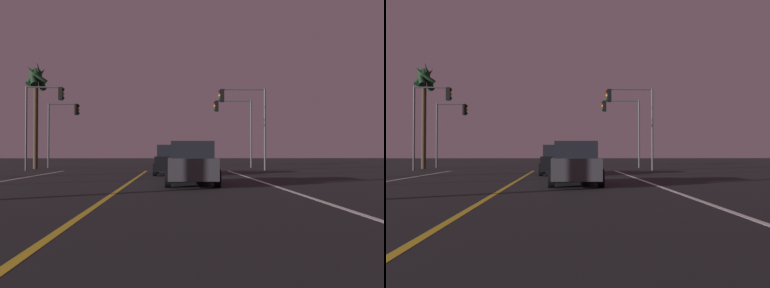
{
  "view_description": "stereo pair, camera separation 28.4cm",
  "coord_description": "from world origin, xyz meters",
  "views": [
    {
      "loc": [
        1.83,
        -0.09,
        1.26
      ],
      "look_at": [
        2.88,
        23.8,
        1.74
      ],
      "focal_mm": 40.85,
      "sensor_mm": 36.0,
      "label": 1
    },
    {
      "loc": [
        2.11,
        -0.09,
        1.26
      ],
      "look_at": [
        2.88,
        23.8,
        1.74
      ],
      "focal_mm": 40.85,
      "sensor_mm": 36.0,
      "label": 2
    }
  ],
  "objects": [
    {
      "name": "car_lead_same_lane",
      "position": [
        2.56,
        17.06,
        0.82
      ],
      "size": [
        2.02,
        4.3,
        1.7
      ],
      "rotation": [
        0.0,
        0.0,
        1.57
      ],
      "color": "black",
      "rests_on": "ground"
    },
    {
      "name": "street_lamp_right_near",
      "position": [
        7.46,
        11.29,
        5.24
      ],
      "size": [
        2.02,
        0.44,
        8.33
      ],
      "rotation": [
        0.0,
        0.0,
        3.14
      ],
      "color": "#4C4C51",
      "rests_on": "ground"
    },
    {
      "name": "lane_edge_right",
      "position": [
        5.69,
        12.17,
        0.0
      ],
      "size": [
        0.16,
        36.35,
        0.01
      ],
      "primitive_type": "cube",
      "color": "silver",
      "rests_on": "ground"
    },
    {
      "name": "palm_tree_left_far",
      "position": [
        -8.85,
        34.4,
        6.57
      ],
      "size": [
        1.97,
        1.99,
        8.39
      ],
      "color": "#473826",
      "rests_on": "ground"
    },
    {
      "name": "traffic_light_near_right",
      "position": [
        6.86,
        30.85,
        4.33
      ],
      "size": [
        3.41,
        0.36,
        5.85
      ],
      "rotation": [
        0.0,
        0.0,
        3.14
      ],
      "color": "#4C4C51",
      "rests_on": "ground"
    },
    {
      "name": "lane_center_divider",
      "position": [
        0.0,
        12.17,
        0.0
      ],
      "size": [
        0.16,
        36.35,
        0.01
      ],
      "primitive_type": "cube",
      "color": "gold",
      "rests_on": "ground"
    },
    {
      "name": "traffic_light_far_left",
      "position": [
        -7.22,
        36.35,
        3.95
      ],
      "size": [
        2.61,
        0.36,
        5.34
      ],
      "color": "#4C4C51",
      "rests_on": "ground"
    },
    {
      "name": "car_ahead_far",
      "position": [
        1.76,
        24.98,
        0.82
      ],
      "size": [
        2.02,
        4.3,
        1.7
      ],
      "rotation": [
        0.0,
        0.0,
        1.57
      ],
      "color": "black",
      "rests_on": "ground"
    },
    {
      "name": "traffic_light_far_right",
      "position": [
        6.93,
        36.35,
        4.21
      ],
      "size": [
        3.24,
        0.36,
        5.68
      ],
      "rotation": [
        0.0,
        0.0,
        3.14
      ],
      "color": "#4C4C51",
      "rests_on": "ground"
    },
    {
      "name": "traffic_light_near_left",
      "position": [
        -7.22,
        30.85,
        4.34
      ],
      "size": [
        2.71,
        0.36,
        5.91
      ],
      "color": "#4C4C51",
      "rests_on": "ground"
    }
  ]
}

